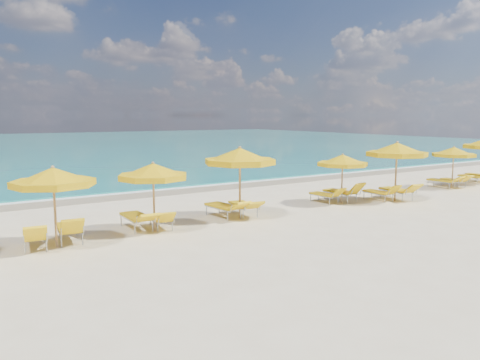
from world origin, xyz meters
TOP-DOWN VIEW (x-y plane):
  - ground_plane at (0.00, 0.00)m, footprint 120.00×120.00m
  - ocean at (0.00, 48.00)m, footprint 120.00×80.00m
  - wet_sand_band at (0.00, 7.40)m, footprint 120.00×2.60m
  - foam_line at (0.00, 8.20)m, footprint 120.00×1.20m
  - whitecap_near at (-6.00, 17.00)m, footprint 14.00×0.36m
  - whitecap_far at (8.00, 24.00)m, footprint 18.00×0.30m
  - umbrella_2 at (-7.15, -0.12)m, footprint 2.54×2.54m
  - umbrella_3 at (-4.12, 0.12)m, footprint 2.39×2.39m
  - umbrella_4 at (-0.75, 0.33)m, footprint 2.60×2.60m
  - umbrella_5 at (4.39, 0.41)m, footprint 2.45×2.45m
  - umbrella_6 at (6.73, -0.44)m, footprint 2.67×2.67m
  - umbrella_7 at (12.29, 0.52)m, footprint 2.77×2.77m
  - lounger_2_left at (-7.68, 0.14)m, footprint 0.81×1.83m
  - lounger_2_right at (-6.70, 0.35)m, footprint 0.82×1.92m
  - lounger_3_left at (-4.49, 0.71)m, footprint 0.68×2.06m
  - lounger_3_right at (-3.76, 0.44)m, footprint 0.76×1.64m
  - lounger_4_left at (-1.18, 0.73)m, footprint 0.87×2.08m
  - lounger_4_right at (-0.38, 0.65)m, footprint 0.89×2.02m
  - lounger_5_left at (3.92, 0.92)m, footprint 0.66×1.71m
  - lounger_5_right at (4.79, 0.84)m, footprint 0.81×1.93m
  - lounger_6_left at (6.31, 0.08)m, footprint 0.64×1.71m
  - lounger_6_right at (7.20, -0.17)m, footprint 0.84×2.06m
  - lounger_7_left at (11.90, 0.81)m, footprint 0.70×1.84m
  - lounger_7_right at (12.77, 0.72)m, footprint 0.70×1.70m
  - lounger_8_left at (14.83, 1.00)m, footprint 0.69×1.75m
  - lounger_8_right at (15.78, 1.12)m, footprint 0.79×1.77m

SIDE VIEW (x-z plane):
  - ground_plane at x=0.00m, z-range 0.00..0.00m
  - ocean at x=0.00m, z-range -0.15..0.15m
  - wet_sand_band at x=0.00m, z-range -0.01..0.01m
  - foam_line at x=0.00m, z-range -0.01..0.01m
  - whitecap_near at x=-6.00m, z-range -0.03..0.03m
  - whitecap_far at x=8.00m, z-range -0.03..0.03m
  - lounger_3_right at x=-3.76m, z-range -0.16..0.56m
  - lounger_7_right at x=12.77m, z-range -0.16..0.56m
  - lounger_5_left at x=3.92m, z-range -0.17..0.59m
  - lounger_8_left at x=14.83m, z-range -0.17..0.60m
  - lounger_6_left at x=6.31m, z-range -0.19..0.61m
  - lounger_7_left at x=11.90m, z-range -0.14..0.57m
  - lounger_8_right at x=15.78m, z-range -0.20..0.63m
  - lounger_2_left at x=-7.68m, z-range -0.21..0.66m
  - lounger_4_right at x=-0.38m, z-range -0.14..0.60m
  - lounger_4_left at x=-1.18m, z-range -0.15..0.62m
  - lounger_2_right at x=-6.70m, z-range -0.22..0.69m
  - lounger_3_left at x=-4.49m, z-range -0.14..0.62m
  - lounger_5_right at x=4.79m, z-range -0.23..0.71m
  - lounger_6_right at x=7.20m, z-range -0.18..0.67m
  - umbrella_5 at x=4.39m, z-range 0.75..2.87m
  - umbrella_7 at x=12.29m, z-range 0.76..2.90m
  - umbrella_3 at x=-4.12m, z-range 0.80..3.05m
  - umbrella_2 at x=-7.15m, z-range 0.82..3.15m
  - umbrella_6 at x=6.73m, z-range 0.92..3.52m
  - umbrella_4 at x=-0.75m, z-range 0.92..3.53m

